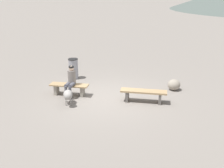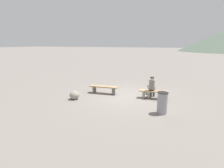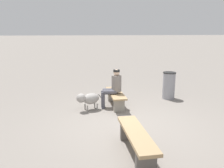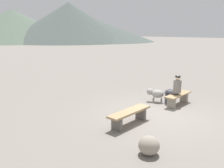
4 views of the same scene
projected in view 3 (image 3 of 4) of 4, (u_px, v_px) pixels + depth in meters
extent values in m
cube|color=gray|center=(126.00, 125.00, 6.07)|extent=(210.00, 210.00, 0.06)
cube|color=#605B56|center=(146.00, 161.00, 3.96)|extent=(0.12, 0.38, 0.40)
cube|color=#605B56|center=(129.00, 131.00, 5.14)|extent=(0.12, 0.38, 0.40)
cube|color=#A3845B|center=(136.00, 134.00, 4.50)|extent=(1.76, 0.49, 0.07)
cube|color=gray|center=(119.00, 105.00, 6.91)|extent=(0.13, 0.33, 0.41)
cube|color=gray|center=(113.00, 95.00, 7.97)|extent=(0.13, 0.33, 0.41)
cube|color=#A3845B|center=(116.00, 93.00, 7.39)|extent=(1.57, 0.50, 0.05)
cylinder|color=slate|center=(116.00, 83.00, 7.18)|extent=(0.31, 0.31, 0.52)
sphere|color=beige|center=(117.00, 72.00, 7.10)|extent=(0.19, 0.19, 0.19)
cylinder|color=black|center=(117.00, 71.00, 7.09)|extent=(0.20, 0.20, 0.07)
cylinder|color=#4C4C56|center=(109.00, 91.00, 7.30)|extent=(0.16, 0.44, 0.15)
cylinder|color=#4C4C56|center=(103.00, 99.00, 7.34)|extent=(0.11, 0.11, 0.53)
cylinder|color=#4C4C56|center=(110.00, 92.00, 7.14)|extent=(0.16, 0.44, 0.15)
cylinder|color=#4C4C56|center=(103.00, 100.00, 7.18)|extent=(0.11, 0.11, 0.53)
ellipsoid|color=gray|center=(91.00, 99.00, 7.04)|extent=(0.52, 0.61, 0.34)
sphere|color=gray|center=(81.00, 98.00, 6.86)|extent=(0.28, 0.28, 0.28)
cylinder|color=gray|center=(88.00, 109.00, 6.94)|extent=(0.04, 0.04, 0.19)
cylinder|color=gray|center=(85.00, 107.00, 7.10)|extent=(0.04, 0.04, 0.19)
cylinder|color=gray|center=(97.00, 107.00, 7.11)|extent=(0.04, 0.04, 0.19)
cylinder|color=gray|center=(95.00, 105.00, 7.26)|extent=(0.04, 0.04, 0.19)
cylinder|color=gray|center=(100.00, 96.00, 7.18)|extent=(0.08, 0.12, 0.15)
cylinder|color=gray|center=(169.00, 86.00, 8.19)|extent=(0.43, 0.43, 0.94)
cylinder|color=black|center=(170.00, 73.00, 8.08)|extent=(0.46, 0.46, 0.03)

